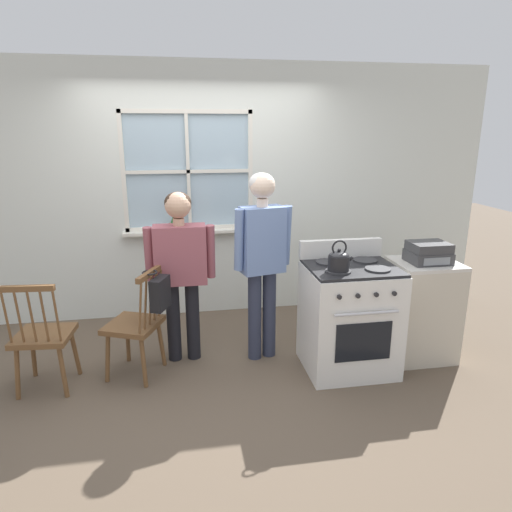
{
  "coord_description": "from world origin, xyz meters",
  "views": [
    {
      "loc": [
        -0.27,
        -3.53,
        2.02
      ],
      "look_at": [
        0.35,
        0.07,
        1.0
      ],
      "focal_mm": 32.0,
      "sensor_mm": 36.0,
      "label": 1
    }
  ],
  "objects_px": {
    "kettle": "(339,260)",
    "side_counter": "(421,310)",
    "person_teen_center": "(262,249)",
    "stereo": "(428,253)",
    "chair_near_wall": "(43,337)",
    "potted_plant": "(175,225)",
    "stove": "(349,317)",
    "person_elderly_left": "(180,259)",
    "chair_by_window": "(136,326)",
    "handbag": "(160,293)"
  },
  "relations": [
    {
      "from": "kettle",
      "to": "side_counter",
      "type": "relative_size",
      "value": 0.27
    },
    {
      "from": "person_teen_center",
      "to": "stereo",
      "type": "xyz_separation_m",
      "value": [
        1.42,
        -0.25,
        -0.03
      ]
    },
    {
      "from": "chair_near_wall",
      "to": "potted_plant",
      "type": "distance_m",
      "value": 1.79
    },
    {
      "from": "stove",
      "to": "chair_near_wall",
      "type": "bearing_deg",
      "value": 177.92
    },
    {
      "from": "chair_near_wall",
      "to": "person_elderly_left",
      "type": "xyz_separation_m",
      "value": [
        1.09,
        0.31,
        0.5
      ]
    },
    {
      "from": "kettle",
      "to": "stereo",
      "type": "bearing_deg",
      "value": 12.95
    },
    {
      "from": "kettle",
      "to": "stereo",
      "type": "xyz_separation_m",
      "value": [
        0.89,
        0.2,
        -0.04
      ]
    },
    {
      "from": "person_teen_center",
      "to": "side_counter",
      "type": "relative_size",
      "value": 1.86
    },
    {
      "from": "stove",
      "to": "kettle",
      "type": "xyz_separation_m",
      "value": [
        -0.17,
        -0.13,
        0.55
      ]
    },
    {
      "from": "stereo",
      "to": "stove",
      "type": "bearing_deg",
      "value": -174.26
    },
    {
      "from": "person_elderly_left",
      "to": "kettle",
      "type": "bearing_deg",
      "value": -22.94
    },
    {
      "from": "chair_by_window",
      "to": "kettle",
      "type": "bearing_deg",
      "value": 101.53
    },
    {
      "from": "chair_near_wall",
      "to": "person_teen_center",
      "type": "xyz_separation_m",
      "value": [
        1.79,
        0.23,
        0.58
      ]
    },
    {
      "from": "chair_near_wall",
      "to": "stove",
      "type": "relative_size",
      "value": 0.85
    },
    {
      "from": "chair_by_window",
      "to": "person_teen_center",
      "type": "bearing_deg",
      "value": 119.53
    },
    {
      "from": "chair_by_window",
      "to": "person_elderly_left",
      "type": "distance_m",
      "value": 0.67
    },
    {
      "from": "side_counter",
      "to": "stereo",
      "type": "relative_size",
      "value": 2.65
    },
    {
      "from": "person_elderly_left",
      "to": "stereo",
      "type": "relative_size",
      "value": 4.46
    },
    {
      "from": "chair_near_wall",
      "to": "person_teen_center",
      "type": "bearing_deg",
      "value": -167.65
    },
    {
      "from": "person_elderly_left",
      "to": "stereo",
      "type": "distance_m",
      "value": 2.14
    },
    {
      "from": "chair_by_window",
      "to": "stove",
      "type": "xyz_separation_m",
      "value": [
        1.79,
        -0.19,
        0.03
      ]
    },
    {
      "from": "person_teen_center",
      "to": "side_counter",
      "type": "height_order",
      "value": "person_teen_center"
    },
    {
      "from": "handbag",
      "to": "side_counter",
      "type": "bearing_deg",
      "value": -0.18
    },
    {
      "from": "handbag",
      "to": "stereo",
      "type": "distance_m",
      "value": 2.3
    },
    {
      "from": "side_counter",
      "to": "person_teen_center",
      "type": "bearing_deg",
      "value": 170.88
    },
    {
      "from": "chair_near_wall",
      "to": "stereo",
      "type": "height_order",
      "value": "stereo"
    },
    {
      "from": "person_elderly_left",
      "to": "stereo",
      "type": "xyz_separation_m",
      "value": [
        2.12,
        -0.33,
        0.05
      ]
    },
    {
      "from": "chair_by_window",
      "to": "stereo",
      "type": "height_order",
      "value": "stereo"
    },
    {
      "from": "chair_near_wall",
      "to": "person_elderly_left",
      "type": "distance_m",
      "value": 1.24
    },
    {
      "from": "stereo",
      "to": "chair_by_window",
      "type": "bearing_deg",
      "value": 177.29
    },
    {
      "from": "person_elderly_left",
      "to": "handbag",
      "type": "xyz_separation_m",
      "value": [
        -0.17,
        -0.3,
        -0.18
      ]
    },
    {
      "from": "chair_near_wall",
      "to": "person_elderly_left",
      "type": "height_order",
      "value": "person_elderly_left"
    },
    {
      "from": "person_elderly_left",
      "to": "potted_plant",
      "type": "distance_m",
      "value": 1.02
    },
    {
      "from": "person_teen_center",
      "to": "handbag",
      "type": "relative_size",
      "value": 5.44
    },
    {
      "from": "chair_near_wall",
      "to": "person_teen_center",
      "type": "height_order",
      "value": "person_teen_center"
    },
    {
      "from": "chair_near_wall",
      "to": "potted_plant",
      "type": "xyz_separation_m",
      "value": [
        1.05,
        1.33,
        0.59
      ]
    },
    {
      "from": "chair_by_window",
      "to": "stereo",
      "type": "xyz_separation_m",
      "value": [
        2.51,
        -0.12,
        0.55
      ]
    },
    {
      "from": "handbag",
      "to": "side_counter",
      "type": "xyz_separation_m",
      "value": [
        2.29,
        -0.01,
        -0.31
      ]
    },
    {
      "from": "stove",
      "to": "stereo",
      "type": "xyz_separation_m",
      "value": [
        0.72,
        0.07,
        0.51
      ]
    },
    {
      "from": "person_teen_center",
      "to": "kettle",
      "type": "bearing_deg",
      "value": -53.8
    },
    {
      "from": "person_teen_center",
      "to": "potted_plant",
      "type": "bearing_deg",
      "value": 110.6
    },
    {
      "from": "person_elderly_left",
      "to": "potted_plant",
      "type": "relative_size",
      "value": 5.57
    },
    {
      "from": "chair_by_window",
      "to": "person_teen_center",
      "type": "xyz_separation_m",
      "value": [
        1.09,
        0.13,
        0.58
      ]
    },
    {
      "from": "stereo",
      "to": "side_counter",
      "type": "bearing_deg",
      "value": 90.0
    },
    {
      "from": "chair_by_window",
      "to": "stereo",
      "type": "relative_size",
      "value": 2.73
    },
    {
      "from": "side_counter",
      "to": "chair_near_wall",
      "type": "bearing_deg",
      "value": -179.95
    },
    {
      "from": "kettle",
      "to": "stereo",
      "type": "distance_m",
      "value": 0.91
    },
    {
      "from": "stove",
      "to": "stereo",
      "type": "height_order",
      "value": "stove"
    },
    {
      "from": "stove",
      "to": "handbag",
      "type": "relative_size",
      "value": 3.53
    },
    {
      "from": "handbag",
      "to": "side_counter",
      "type": "height_order",
      "value": "handbag"
    }
  ]
}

